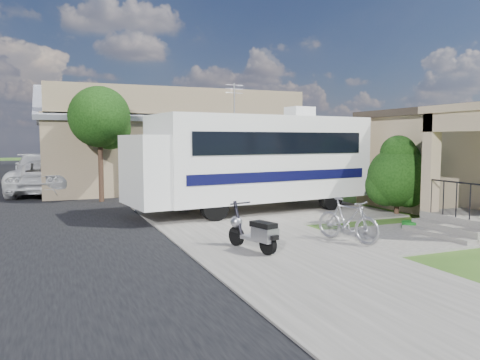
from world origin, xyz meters
name	(u,v)px	position (x,y,z in m)	size (l,w,h in m)	color
ground	(296,239)	(0.00, 0.00, 0.00)	(120.00, 120.00, 0.00)	#214211
street_slab	(0,203)	(-7.50, 10.00, 0.01)	(9.00, 80.00, 0.02)	black
sidewalk_slab	(165,195)	(-1.00, 10.00, 0.03)	(4.00, 80.00, 0.06)	#5A5751
driveway_slab	(271,210)	(1.50, 4.50, 0.03)	(7.00, 6.00, 0.05)	#5A5751
walk_slab	(418,236)	(3.00, -1.00, 0.03)	(4.00, 3.00, 0.05)	#5A5751
warehouse	(166,149)	(0.00, 13.97, 1.99)	(12.50, 8.40, 5.04)	#7D6E4E
street_tree_a	(102,120)	(-3.70, 9.05, 3.25)	(2.44, 2.40, 4.58)	#301E15
street_tree_b	(84,124)	(-3.70, 19.05, 3.39)	(2.44, 2.40, 4.73)	#301E15
street_tree_c	(76,131)	(-3.70, 28.05, 3.10)	(2.44, 2.40, 4.42)	#301E15
motorhome	(254,159)	(0.77, 4.37, 1.84)	(8.63, 3.64, 4.29)	silver
shrub	(398,174)	(4.93, 2.03, 1.35)	(2.14, 2.04, 2.63)	#301E15
scooter	(255,233)	(-1.59, -1.01, 0.46)	(0.74, 1.55, 1.03)	black
bicycle	(348,223)	(0.84, -0.99, 0.52)	(0.49, 1.73, 1.04)	#94939A
pickup_truck	(49,177)	(-5.73, 12.80, 0.78)	(2.60, 5.64, 1.57)	silver
van	(37,168)	(-6.35, 19.57, 0.82)	(2.30, 5.65, 1.64)	silver
garden_hose	(410,226)	(3.49, -0.18, 0.10)	(0.44, 0.44, 0.20)	#136219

